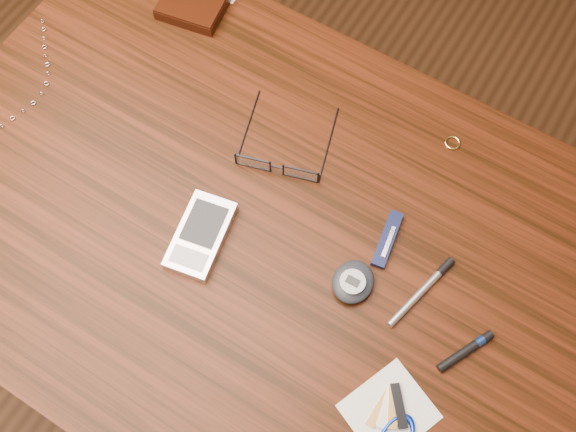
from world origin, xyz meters
The scene contains 11 objects.
ground centered at (0.00, 0.00, 0.00)m, with size 3.80×3.80×0.00m, color #472814.
desk centered at (0.00, 0.00, 0.65)m, with size 1.00×0.70×0.75m.
wallet_and_card centered at (-0.28, 0.27, 0.76)m, with size 0.11×0.14×0.02m.
eyeglasses centered at (-0.01, 0.09, 0.76)m, with size 0.16×0.16×0.03m.
gold_ring centered at (0.18, 0.26, 0.75)m, with size 0.02×0.02×0.00m, color #E1C85E.
pda_phone centered at (-0.05, -0.05, 0.76)m, with size 0.09×0.13×0.02m.
pedometer centered at (0.16, 0.00, 0.76)m, with size 0.06×0.07×0.03m.
notepad_keys centered at (0.30, -0.13, 0.75)m, with size 0.12×0.13×0.01m.
pocket_knife centered at (0.17, 0.08, 0.76)m, with size 0.03×0.09×0.01m.
silver_pen centered at (0.25, 0.04, 0.75)m, with size 0.04×0.13×0.01m.
black_blue_pen centered at (0.33, 0.00, 0.76)m, with size 0.05×0.08×0.01m.
Camera 1 is at (0.22, -0.26, 1.58)m, focal length 40.00 mm.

